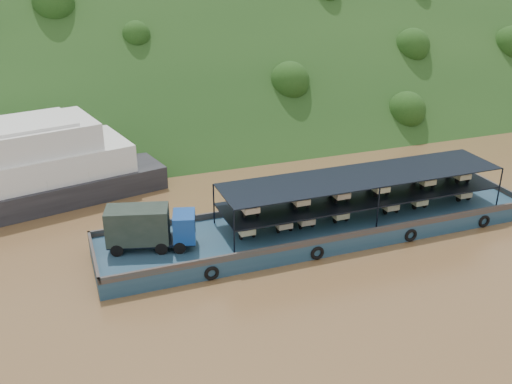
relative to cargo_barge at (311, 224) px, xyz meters
name	(u,v)px	position (x,y,z in m)	size (l,w,h in m)	color
ground	(293,240)	(-1.56, -0.24, -1.09)	(160.00, 160.00, 0.00)	brown
hillside	(184,119)	(-1.56, 35.76, -1.09)	(140.00, 28.00, 28.00)	#163613
cargo_barge	(311,224)	(0.00, 0.00, 0.00)	(35.00, 7.18, 4.54)	#15354A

